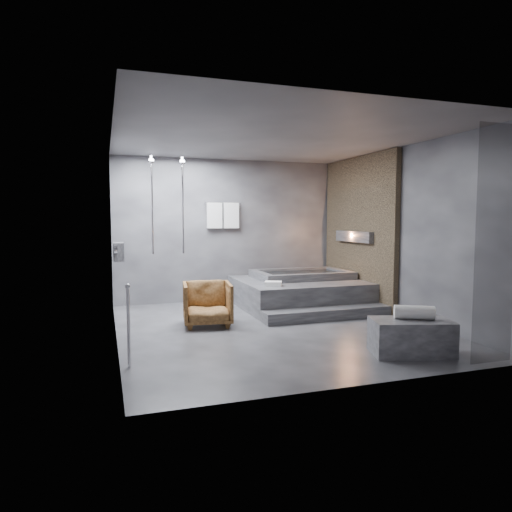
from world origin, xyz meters
name	(u,v)px	position (x,y,z in m)	size (l,w,h in m)	color
room	(292,213)	(0.40, 0.24, 1.73)	(5.00, 5.04, 2.82)	#2B2B2E
tub_deck	(298,293)	(1.05, 1.45, 0.25)	(2.20, 2.00, 0.50)	#303032
tub_step	(328,314)	(1.05, 0.27, 0.09)	(2.20, 0.36, 0.18)	#303032
concrete_bench	(411,337)	(1.11, -1.78, 0.21)	(0.94, 0.52, 0.42)	#38383B
driftwood_chair	(207,304)	(-0.90, 0.47, 0.34)	(0.72, 0.74, 0.67)	#432710
rolled_towel	(414,312)	(1.16, -1.76, 0.51)	(0.17, 0.17, 0.47)	white
deck_towel	(273,284)	(0.33, 0.87, 0.54)	(0.28, 0.21, 0.08)	silver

